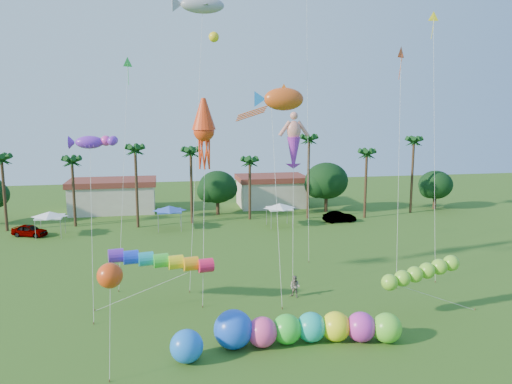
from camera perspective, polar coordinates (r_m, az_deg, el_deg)
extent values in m
plane|color=#285116|center=(30.24, 3.76, -20.28)|extent=(160.00, 160.00, 0.00)
cylinder|color=#3A2819|center=(69.00, -26.81, -0.35)|extent=(0.36, 0.36, 9.00)
cylinder|color=#3A2819|center=(68.21, -20.11, -0.22)|extent=(0.36, 0.36, 8.50)
cylinder|color=#3A2819|center=(65.26, -13.48, 0.35)|extent=(0.36, 0.36, 10.00)
cylinder|color=#3A2819|center=(66.31, -7.39, 0.45)|extent=(0.36, 0.36, 9.50)
cylinder|color=#3A2819|center=(68.32, -0.71, 0.15)|extent=(0.36, 0.36, 8.00)
cylinder|color=#3A2819|center=(68.97, 5.99, 1.45)|extent=(0.36, 0.36, 11.00)
cylinder|color=#3A2819|center=(70.89, 12.42, 0.68)|extent=(0.36, 0.36, 9.00)
cylinder|color=#3A2819|center=(76.02, 17.41, 1.62)|extent=(0.36, 0.36, 10.50)
sphere|color=#113814|center=(71.67, -4.42, 0.59)|extent=(5.46, 5.46, 5.46)
sphere|color=#113814|center=(74.07, 8.06, 1.29)|extent=(6.30, 6.30, 6.30)
sphere|color=#113814|center=(80.39, 19.83, 0.79)|extent=(5.04, 5.04, 5.04)
cube|color=beige|center=(76.86, -16.00, -0.69)|extent=(12.00, 7.00, 4.00)
cube|color=beige|center=(78.32, 1.75, -0.14)|extent=(10.00, 7.00, 4.00)
pyramid|color=white|center=(64.01, -22.51, -2.34)|extent=(3.00, 3.00, 0.60)
pyramid|color=blue|center=(63.60, -9.89, -1.82)|extent=(3.00, 3.00, 0.60)
pyramid|color=white|center=(64.32, 2.70, -1.57)|extent=(3.00, 3.00, 0.60)
imported|color=#4C4C54|center=(65.56, -24.46, -4.02)|extent=(4.53, 3.20, 1.43)
imported|color=#4C4C54|center=(68.08, 9.51, -2.82)|extent=(4.40, 1.71, 1.43)
imported|color=gray|center=(40.95, 4.47, -10.74)|extent=(1.09, 1.08, 1.78)
sphere|color=#FF4390|center=(32.96, 0.72, -15.71)|extent=(1.95, 1.95, 1.95)
sphere|color=green|center=(33.41, 3.54, -15.37)|extent=(1.95, 1.95, 1.95)
sphere|color=#1AB7A4|center=(33.82, 6.31, -15.10)|extent=(1.95, 1.95, 1.95)
sphere|color=#FEFF1A|center=(34.12, 9.10, -14.93)|extent=(1.95, 1.95, 1.95)
sphere|color=#CF30B3|center=(34.35, 11.91, -14.85)|extent=(1.95, 1.95, 1.95)
sphere|color=#63D830|center=(34.59, 14.72, -14.78)|extent=(1.95, 1.95, 1.95)
sphere|color=blue|center=(32.72, -2.61, -15.40)|extent=(2.71, 2.71, 2.49)
sphere|color=blue|center=(31.45, -7.94, -17.05)|extent=(2.00, 2.00, 2.00)
cylinder|color=#F21A4C|center=(38.46, -8.73, -8.45)|extent=(7.86, 1.12, 1.06)
cylinder|color=silver|center=(39.25, -11.96, -10.69)|extent=(8.35, 0.58, 3.27)
cylinder|color=brown|center=(40.39, -17.95, -12.70)|extent=(0.08, 0.08, 0.16)
ellipsoid|color=#7BD02E|center=(37.11, 15.02, -9.94)|extent=(6.39, 1.75, 1.38)
cylinder|color=silver|center=(39.48, 19.63, -11.20)|extent=(7.32, 0.59, 2.90)
cylinder|color=brown|center=(42.07, 23.73, -12.15)|extent=(0.08, 0.08, 0.16)
sphere|color=#DC4012|center=(29.32, -16.35, -9.15)|extent=(1.61, 1.61, 1.43)
cylinder|color=silver|center=(29.90, -16.38, -14.77)|extent=(0.22, 1.04, 5.83)
cylinder|color=brown|center=(30.72, -16.40, -19.99)|extent=(0.08, 0.08, 0.16)
cylinder|color=silver|center=(42.69, 4.27, -2.77)|extent=(1.00, 3.89, 11.98)
cylinder|color=brown|center=(42.44, 4.21, -11.16)|extent=(0.08, 0.08, 0.16)
ellipsoid|color=#CD4C16|center=(40.58, 3.19, 10.55)|extent=(5.10, 2.60, 2.03)
cylinder|color=silver|center=(38.90, 3.11, -1.08)|extent=(1.12, 4.53, 15.80)
cylinder|color=brown|center=(38.90, 3.01, -13.11)|extent=(0.08, 0.08, 0.16)
ellipsoid|color=#9495A1|center=(46.90, -6.14, 20.48)|extent=(5.41, 3.04, 1.83)
cylinder|color=silver|center=(42.99, -6.85, 5.39)|extent=(2.01, 6.15, 24.03)
cylinder|color=brown|center=(42.47, -7.59, -11.21)|extent=(0.08, 0.08, 0.16)
cone|color=red|center=(40.61, -5.97, 6.95)|extent=(2.17, 2.17, 5.46)
cylinder|color=silver|center=(39.39, -6.04, -2.87)|extent=(0.69, 4.13, 13.27)
cylinder|color=brown|center=(39.35, -6.12, -12.88)|extent=(0.08, 0.08, 0.16)
ellipsoid|color=purple|center=(39.43, -18.49, 5.42)|extent=(3.74, 2.32, 1.38)
cylinder|color=silver|center=(38.23, -18.28, -4.22)|extent=(0.22, 4.30, 12.57)
cylinder|color=brown|center=(38.12, -18.06, -14.07)|extent=(0.08, 0.08, 0.16)
cone|color=#E04C18|center=(47.19, 16.25, 14.93)|extent=(1.26, 0.98, 1.33)
cylinder|color=silver|center=(44.73, 16.00, 2.54)|extent=(1.82, 4.70, 19.82)
cylinder|color=brown|center=(44.52, 15.74, -10.50)|extent=(0.08, 0.08, 0.16)
cone|color=yellow|center=(50.17, 19.62, 18.26)|extent=(1.14, 0.36, 1.12)
cylinder|color=silver|center=(47.20, 19.71, 4.73)|extent=(1.23, 4.92, 23.16)
cylinder|color=brown|center=(47.08, 19.81, -9.61)|extent=(0.08, 0.08, 0.16)
cone|color=green|center=(46.23, -14.45, 14.05)|extent=(1.01, 0.90, 1.12)
cylinder|color=silver|center=(43.95, -14.92, 1.90)|extent=(1.22, 5.02, 18.96)
cylinder|color=brown|center=(43.77, -15.42, -10.84)|extent=(0.08, 0.08, 0.16)
cylinder|color=silver|center=(50.13, 5.92, 9.56)|extent=(0.59, 4.58, 30.31)
cylinder|color=brown|center=(50.12, 6.06, -7.94)|extent=(0.08, 0.08, 0.16)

